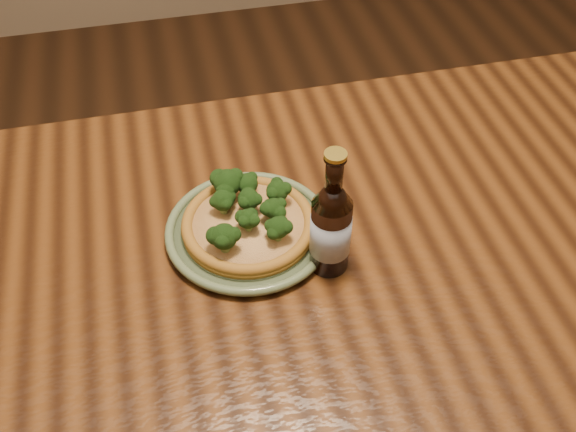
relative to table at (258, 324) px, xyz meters
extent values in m
cube|color=#4D2A10|center=(0.00, 0.00, 0.07)|extent=(1.60, 0.90, 0.04)
cylinder|color=#4D2A10|center=(0.73, 0.38, -0.30)|extent=(0.07, 0.07, 0.71)
cylinder|color=#596B4A|center=(0.01, 0.10, 0.10)|extent=(0.23, 0.23, 0.01)
torus|color=#596B4A|center=(0.01, 0.10, 0.11)|extent=(0.25, 0.25, 0.01)
torus|color=#596B4A|center=(0.01, 0.10, 0.10)|extent=(0.20, 0.20, 0.01)
cylinder|color=olive|center=(0.01, 0.10, 0.11)|extent=(0.20, 0.20, 0.01)
torus|color=olive|center=(0.01, 0.10, 0.12)|extent=(0.20, 0.20, 0.02)
cylinder|color=#DFD088|center=(0.01, 0.10, 0.12)|extent=(0.17, 0.17, 0.01)
sphere|color=#234917|center=(0.01, 0.08, 0.14)|extent=(0.04, 0.04, 0.03)
sphere|color=#234917|center=(0.05, 0.09, 0.14)|extent=(0.04, 0.04, 0.03)
sphere|color=#234917|center=(-0.02, 0.13, 0.15)|extent=(0.04, 0.04, 0.03)
sphere|color=#234917|center=(-0.01, 0.16, 0.15)|extent=(0.06, 0.06, 0.04)
sphere|color=#234917|center=(-0.03, 0.05, 0.15)|extent=(0.04, 0.04, 0.04)
sphere|color=#234917|center=(0.02, 0.12, 0.15)|extent=(0.03, 0.03, 0.03)
sphere|color=#234917|center=(0.04, 0.05, 0.15)|extent=(0.05, 0.05, 0.03)
sphere|color=#234917|center=(0.02, 0.15, 0.15)|extent=(0.05, 0.05, 0.03)
sphere|color=#234917|center=(0.06, 0.13, 0.15)|extent=(0.05, 0.05, 0.03)
cylinder|color=black|center=(0.11, 0.02, 0.15)|extent=(0.06, 0.06, 0.12)
cone|color=black|center=(0.11, 0.02, 0.23)|extent=(0.06, 0.06, 0.03)
cylinder|color=black|center=(0.11, 0.02, 0.27)|extent=(0.02, 0.02, 0.05)
torus|color=black|center=(0.11, 0.02, 0.29)|extent=(0.03, 0.03, 0.00)
cylinder|color=#A58C33|center=(0.11, 0.02, 0.30)|extent=(0.03, 0.03, 0.01)
cylinder|color=#A3B1C5|center=(0.11, 0.02, 0.16)|extent=(0.06, 0.06, 0.07)
camera|label=1|loc=(-0.09, -0.59, 0.84)|focal=42.00mm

